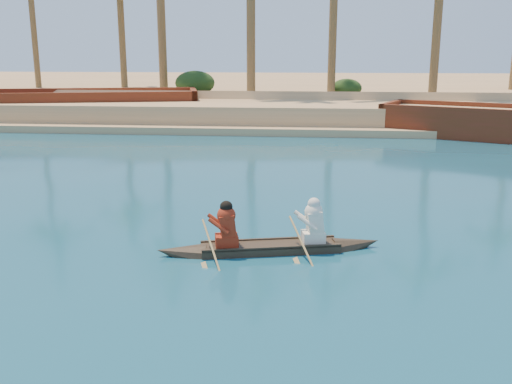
# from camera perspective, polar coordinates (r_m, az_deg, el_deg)

# --- Properties ---
(sandy_embankment) EXTENTS (150.00, 51.00, 1.50)m
(sandy_embankment) POSITION_cam_1_polar(r_m,az_deg,el_deg) (52.76, -1.29, 10.05)
(sandy_embankment) COLOR tan
(sandy_embankment) RESTS_ON ground
(shrub_cluster) EXTENTS (100.00, 6.00, 2.40)m
(shrub_cluster) POSITION_cam_1_polar(r_m,az_deg,el_deg) (37.53, -4.20, 9.52)
(shrub_cluster) COLOR #1D3814
(shrub_cluster) RESTS_ON ground
(canoe) EXTENTS (4.64, 1.66, 1.27)m
(canoe) POSITION_cam_1_polar(r_m,az_deg,el_deg) (11.70, 1.44, -4.84)
(canoe) COLOR #37291E
(canoe) RESTS_ON ground
(barge_mid) EXTENTS (13.67, 7.33, 2.17)m
(barge_mid) POSITION_cam_1_polar(r_m,az_deg,el_deg) (35.16, -16.74, 7.97)
(barge_mid) COLOR maroon
(barge_mid) RESTS_ON ground
(barge_right) EXTENTS (11.21, 7.51, 1.78)m
(barge_right) POSITION_cam_1_polar(r_m,az_deg,el_deg) (29.55, 23.08, 6.18)
(barge_right) COLOR maroon
(barge_right) RESTS_ON ground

